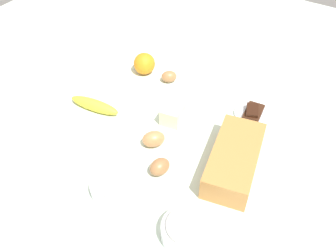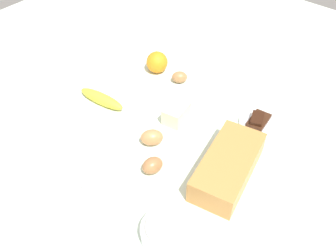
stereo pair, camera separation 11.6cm
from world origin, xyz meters
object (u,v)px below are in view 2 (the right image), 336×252
Objects in this scene: orange_fruit at (157,62)px; egg_beside_bowl at (180,77)px; loaf_pan at (228,166)px; banana at (101,99)px; flour_bowl at (167,230)px; butter_block at (176,114)px; egg_near_butter at (152,137)px; egg_loose at (152,165)px; chocolate_plate at (258,122)px; sugar_bowl at (104,177)px.

egg_beside_bowl is (-0.00, 0.11, -0.02)m from orange_fruit.
loaf_pan is 0.52m from banana.
banana is at bearing -115.94° from flour_bowl.
butter_block is 1.24× the size of egg_near_butter.
banana is 0.36m from egg_loose.
flour_bowl is at bearing 35.87° from egg_beside_bowl.
flour_bowl is at bearing 43.18° from orange_fruit.
loaf_pan is 4.57× the size of egg_loose.
banana is at bearing -5.03° from orange_fruit.
loaf_pan reaches higher than chocolate_plate.
chocolate_plate is (-0.52, -0.03, -0.02)m from flour_bowl.
banana is 0.27m from egg_near_butter.
sugar_bowl is at bearing 2.11° from butter_block.
orange_fruit is (-0.51, -0.25, 0.01)m from sugar_bowl.
egg_beside_bowl is (-0.53, -0.38, -0.01)m from flour_bowl.
flour_bowl reaches higher than chocolate_plate.
egg_loose reaches higher than banana.
loaf_pan is 2.22× the size of flour_bowl.
banana is (0.01, -0.52, -0.02)m from loaf_pan.
banana is 2.62× the size of egg_near_butter.
butter_block is (-0.09, -0.26, -0.01)m from loaf_pan.
egg_loose is (0.39, 0.32, -0.02)m from orange_fruit.
banana is 0.31m from egg_beside_bowl.
sugar_bowl is at bearing -22.81° from chocolate_plate.
butter_block reaches higher than chocolate_plate.
sugar_bowl is at bearing 1.13° from egg_near_butter.
egg_loose is at bearing 28.19° from egg_beside_bowl.
loaf_pan is 1.58× the size of banana.
banana is 0.55m from chocolate_plate.
loaf_pan reaches higher than butter_block.
loaf_pan reaches higher than banana.
banana is at bearing -108.33° from egg_loose.
chocolate_plate is (-0.27, 0.48, -0.01)m from banana.
sugar_bowl is 0.14m from egg_loose.
flour_bowl reaches higher than egg_beside_bowl.
egg_beside_bowl is (-0.26, -0.39, -0.02)m from loaf_pan.
egg_beside_bowl is at bearing -135.45° from loaf_pan.
egg_loose is (-0.12, 0.07, -0.01)m from sugar_bowl.
loaf_pan is 2.31× the size of chocolate_plate.
sugar_bowl is (0.25, -0.25, -0.01)m from loaf_pan.
egg_beside_bowl is (-0.28, 0.14, 0.00)m from banana.
orange_fruit is (-0.26, -0.50, 0.00)m from loaf_pan.
butter_block is at bearing -53.73° from chocolate_plate.
chocolate_plate is (-0.38, 0.14, -0.01)m from egg_loose.
butter_block is at bearing -177.89° from sugar_bowl.
egg_loose is (0.22, 0.08, -0.01)m from butter_block.
egg_near_butter is (-0.21, -0.00, -0.00)m from sugar_bowl.
loaf_pan is 0.26m from chocolate_plate.
orange_fruit reaches higher than sugar_bowl.
flour_bowl is at bearing 64.06° from banana.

